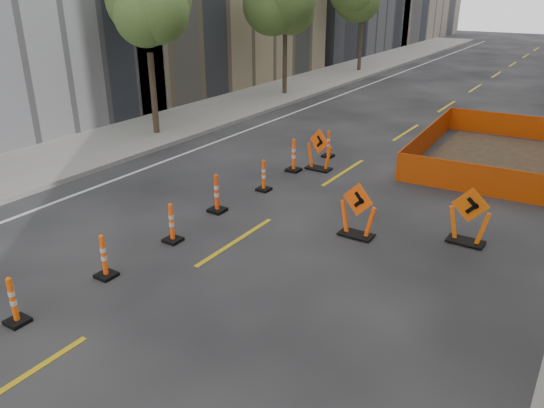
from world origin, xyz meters
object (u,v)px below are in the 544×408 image
Objects in this scene: channelizer_3 at (104,256)px; channelizer_4 at (172,223)px; channelizer_6 at (264,175)px; chevron_sign_right at (469,216)px; chevron_sign_left at (319,149)px; chevron_sign_center at (358,210)px; channelizer_5 at (217,193)px; channelizer_7 at (294,155)px; channelizer_8 at (328,144)px; channelizer_2 at (13,301)px.

channelizer_3 is 2.02m from channelizer_4.
channelizer_6 is 6.02m from chevron_sign_right.
chevron_sign_left is 1.00× the size of chevron_sign_center.
channelizer_5 reaches higher than channelizer_4.
channelizer_7 is 0.78× the size of chevron_sign_center.
channelizer_5 reaches higher than channelizer_6.
channelizer_5 is 1.12× the size of channelizer_8.
channelizer_3 is 4.04m from channelizer_5.
channelizer_7 is at bearing 94.24° from channelizer_6.
channelizer_8 is 6.47m from chevron_sign_center.
chevron_sign_center reaches higher than channelizer_8.
chevron_sign_center reaches higher than chevron_sign_left.
channelizer_3 is at bearing -90.07° from channelizer_6.
channelizer_2 is at bearing -89.64° from channelizer_7.
channelizer_4 is 4.49m from chevron_sign_center.
chevron_sign_right reaches higher than chevron_sign_center.
channelizer_8 is 0.68× the size of chevron_sign_right.
channelizer_2 is 0.97× the size of channelizer_4.
chevron_sign_right reaches higher than channelizer_3.
chevron_sign_left reaches higher than channelizer_7.
chevron_sign_center is 2.60m from chevron_sign_right.
channelizer_2 is 7.67m from chevron_sign_center.
chevron_sign_left is (0.67, 4.62, 0.16)m from channelizer_5.
channelizer_3 is at bearing -90.62° from channelizer_8.
channelizer_2 is 10.69m from chevron_sign_left.
channelizer_8 is (0.11, 10.09, -0.01)m from channelizer_3.
channelizer_8 is at bearing 87.26° from channelizer_5.
chevron_sign_center is at bearing 9.53° from channelizer_5.
channelizer_2 is 0.89× the size of channelizer_5.
chevron_sign_right is (5.53, -2.91, 0.01)m from chevron_sign_left.
channelizer_7 is (-0.14, 8.07, 0.06)m from channelizer_3.
channelizer_7 is 0.77× the size of chevron_sign_right.
channelizer_5 is at bearing 96.38° from channelizer_4.
chevron_sign_center is at bearing -169.40° from chevron_sign_right.
chevron_sign_right reaches higher than channelizer_2.
channelizer_8 is at bearing 89.38° from channelizer_3.
channelizer_6 is (-0.04, 4.04, -0.01)m from channelizer_4.
channelizer_7 is (-0.19, 6.05, 0.05)m from channelizer_4.
channelizer_8 is 1.50m from chevron_sign_left.
channelizer_2 is at bearing -141.86° from chevron_sign_right.
channelizer_5 reaches higher than channelizer_8.
channelizer_7 reaches higher than channelizer_8.
channelizer_7 is (0.04, 4.04, 0.01)m from channelizer_5.
chevron_sign_center is (3.54, -5.41, 0.22)m from channelizer_8.
channelizer_4 reaches higher than channelizer_6.
channelizer_4 is 0.70× the size of chevron_sign_right.
channelizer_2 is 0.68× the size of chevron_sign_center.
channelizer_5 is 0.77× the size of chevron_sign_left.
channelizer_6 is (0.09, 8.07, 0.00)m from channelizer_2.
channelizer_4 is (0.04, 2.02, 0.00)m from channelizer_3.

